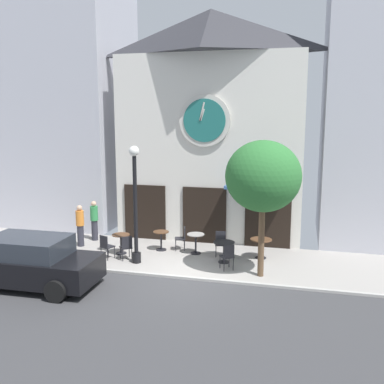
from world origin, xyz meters
The scene contains 18 objects.
ground_plane centered at (0.00, -1.19, -0.02)m, with size 29.41×10.83×0.13m.
clock_building centered at (-0.41, 5.20, 4.83)m, with size 7.70×3.22×9.37m.
neighbor_building_left centered at (-8.00, 6.57, 7.67)m, with size 6.09×4.73×15.34m.
street_lamp centered at (-2.21, 1.15, 2.11)m, with size 0.36×0.36×4.15m.
street_tree centered at (2.20, 0.89, 3.27)m, with size 2.40×2.16×4.43m.
cafe_table_near_curb centered at (-3.15, 1.96, 0.52)m, with size 0.67×0.67×0.75m.
cafe_table_center_right centered at (-1.81, 2.75, 0.49)m, with size 0.61×0.61×0.75m.
cafe_table_leftmost centered at (-0.40, 2.65, 0.52)m, with size 0.65×0.65×0.77m.
cafe_table_near_door centered at (0.81, 1.90, 0.56)m, with size 0.76×0.76×0.76m.
cafe_table_rightmost centered at (2.04, 2.70, 0.54)m, with size 0.79×0.79×0.73m.
cafe_chair_curbside centered at (1.07, 1.17, 0.53)m, with size 0.56×0.56×0.90m.
cafe_chair_corner centered at (0.54, 2.69, 0.53)m, with size 0.47×0.47×0.90m.
cafe_chair_facing_street centered at (-2.66, 1.32, 0.53)m, with size 0.56×0.56×0.90m.
cafe_chair_left_end centered at (-3.42, 1.22, 0.53)m, with size 0.52×0.52×0.90m.
cafe_chair_by_entrance centered at (-1.03, 3.00, 0.53)m, with size 0.50×0.50×0.90m.
pedestrian_green centered at (-4.95, 3.40, 0.86)m, with size 0.40×0.40×1.67m.
pedestrian_orange centered at (-5.11, 2.48, 0.86)m, with size 0.36×0.36×1.67m.
parked_car_black centered at (-4.62, -1.69, 0.76)m, with size 4.33×2.08×1.55m.
Camera 1 is at (3.36, -12.91, 5.19)m, focal length 41.07 mm.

